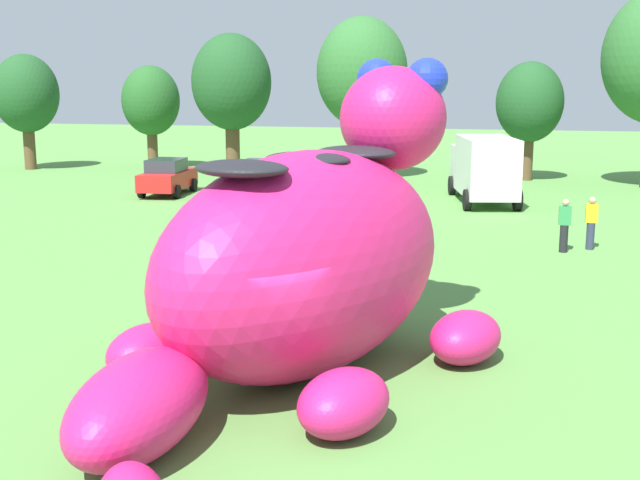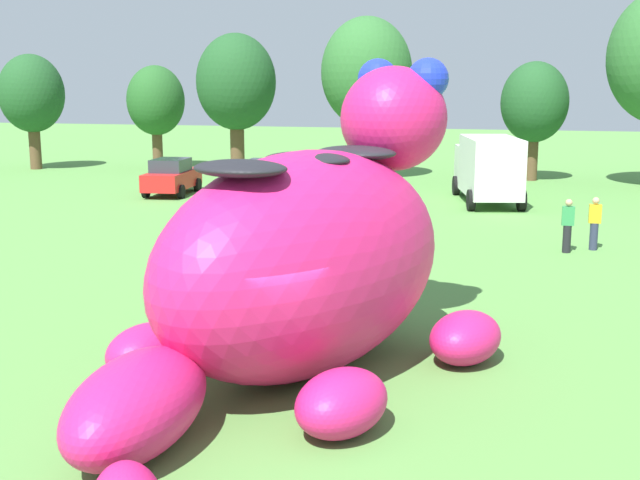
% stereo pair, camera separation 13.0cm
% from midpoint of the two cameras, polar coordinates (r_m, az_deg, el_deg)
% --- Properties ---
extents(ground_plane, '(160.00, 160.00, 0.00)m').
position_cam_midpoint_polar(ground_plane, '(13.96, -3.99, -11.50)').
color(ground_plane, '#568E42').
extents(giant_inflatable_creature, '(7.39, 11.71, 5.83)m').
position_cam_midpoint_polar(giant_inflatable_creature, '(14.93, -0.65, -1.36)').
color(giant_inflatable_creature, '#E01E6B').
rests_on(giant_inflatable_creature, ground).
extents(car_red, '(2.20, 4.23, 1.72)m').
position_cam_midpoint_polar(car_red, '(39.36, -10.29, 4.41)').
color(car_red, red).
rests_on(car_red, ground).
extents(car_orange, '(2.05, 4.16, 1.72)m').
position_cam_midpoint_polar(car_orange, '(38.26, -3.89, 4.38)').
color(car_orange, orange).
rests_on(car_orange, ground).
extents(car_white, '(2.39, 4.31, 1.72)m').
position_cam_midpoint_polar(car_white, '(37.78, 2.30, 4.31)').
color(car_white, white).
rests_on(car_white, ground).
extents(box_truck, '(3.50, 6.69, 2.95)m').
position_cam_midpoint_polar(box_truck, '(36.78, 11.80, 5.05)').
color(box_truck, silver).
rests_on(box_truck, ground).
extents(tree_far_left, '(3.91, 3.91, 6.93)m').
position_cam_midpoint_polar(tree_far_left, '(52.76, -19.56, 9.63)').
color(tree_far_left, brown).
rests_on(tree_far_left, ground).
extents(tree_left, '(3.54, 3.54, 6.27)m').
position_cam_midpoint_polar(tree_left, '(51.40, -11.40, 9.55)').
color(tree_left, brown).
rests_on(tree_left, ground).
extents(tree_mid_left, '(4.49, 4.49, 7.97)m').
position_cam_midpoint_polar(tree_mid_left, '(46.68, -5.84, 10.93)').
color(tree_mid_left, brown).
rests_on(tree_mid_left, ground).
extents(tree_centre_left, '(4.94, 4.94, 8.76)m').
position_cam_midpoint_polar(tree_centre_left, '(44.92, 3.37, 11.62)').
color(tree_centre_left, brown).
rests_on(tree_centre_left, ground).
extents(tree_centre, '(3.59, 3.59, 6.37)m').
position_cam_midpoint_polar(tree_centre, '(45.57, 14.93, 9.29)').
color(tree_centre, brown).
rests_on(tree_centre, ground).
extents(spectator_near_inflatable, '(0.38, 0.26, 1.71)m').
position_cam_midpoint_polar(spectator_near_inflatable, '(27.44, 18.87, 1.08)').
color(spectator_near_inflatable, '#2D334C').
rests_on(spectator_near_inflatable, ground).
extents(spectator_mid_field, '(0.38, 0.26, 1.71)m').
position_cam_midpoint_polar(spectator_mid_field, '(26.74, 17.15, 0.94)').
color(spectator_mid_field, black).
rests_on(spectator_mid_field, ground).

